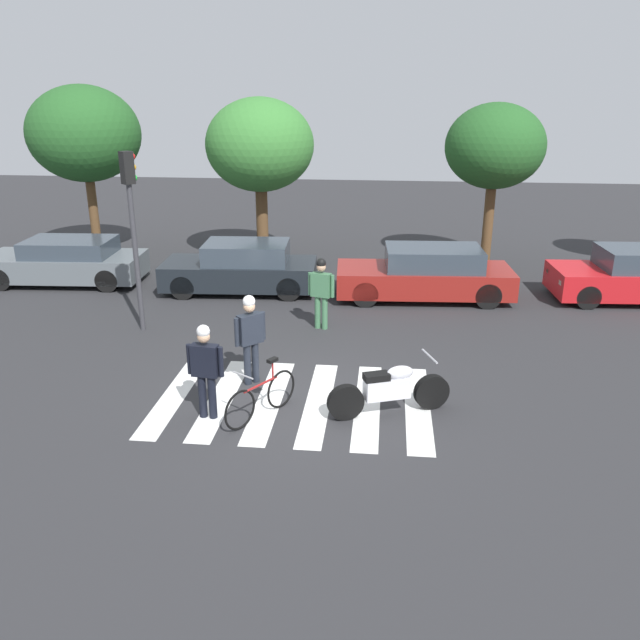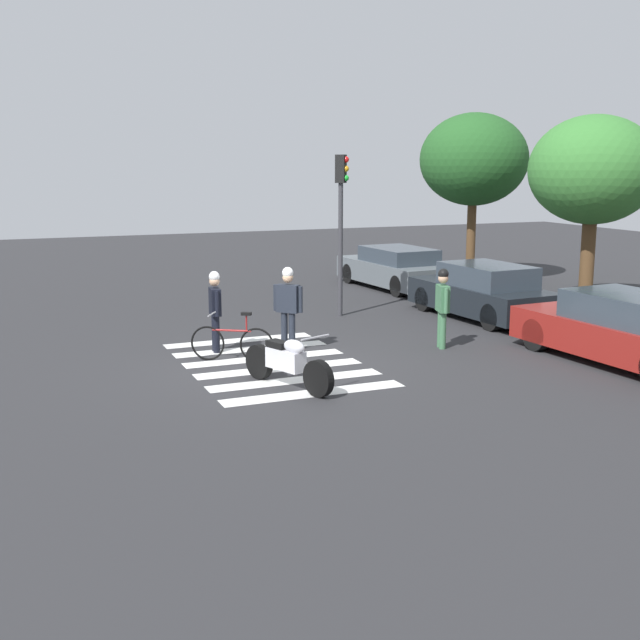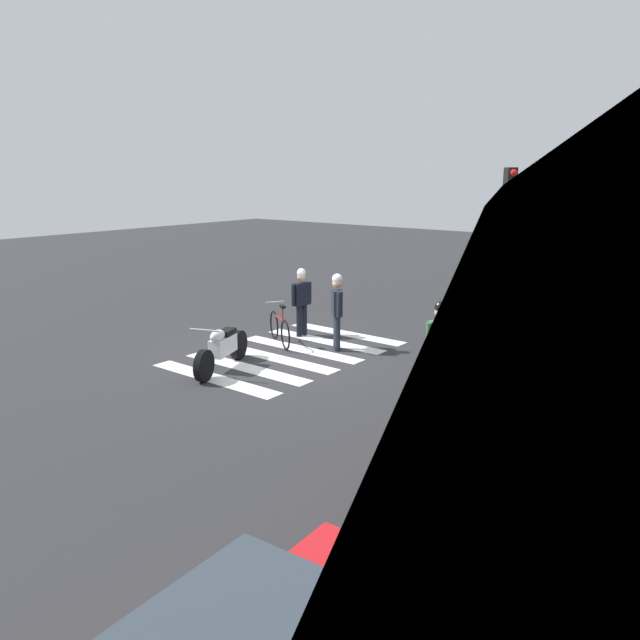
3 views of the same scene
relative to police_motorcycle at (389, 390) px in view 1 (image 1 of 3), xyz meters
The scene contains 15 objects.
ground_plane 1.81m from the police_motorcycle, behind, with size 60.00×60.00×0.00m, color #2B2B2D.
police_motorcycle is the anchor object (origin of this frame).
leaning_bicycle 2.22m from the police_motorcycle, behind, with size 0.97×1.47×1.01m.
officer_on_foot 2.88m from the police_motorcycle, 159.48° to the left, with size 0.51×0.49×1.78m.
officer_by_motorcycle 3.19m from the police_motorcycle, behind, with size 0.65×0.25×1.71m.
pedestrian_bystander 4.45m from the police_motorcycle, 111.46° to the left, with size 0.63×0.32×1.72m.
crosswalk_stripes 1.81m from the police_motorcycle, behind, with size 4.95×3.33×0.01m.
car_grey_coupe 11.79m from the police_motorcycle, 142.94° to the left, with size 4.61×2.09×1.30m.
car_black_suv 7.98m from the police_motorcycle, 121.16° to the left, with size 4.32×2.02×1.40m.
car_maroon_wagon 6.80m from the police_motorcycle, 81.93° to the left, with size 4.76×2.08×1.41m.
car_red_convertible 9.70m from the police_motorcycle, 47.48° to the left, with size 4.40×2.04×1.43m.
traffic_light_pole 7.22m from the police_motorcycle, 148.13° to the left, with size 0.34×0.35×4.11m.
street_tree_near 14.56m from the police_motorcycle, 134.09° to the left, with size 3.53×3.53×5.53m.
street_tree_mid 11.43m from the police_motorcycle, 112.31° to the left, with size 3.37×3.37×5.16m.
street_tree_far 11.07m from the police_motorcycle, 73.56° to the left, with size 2.97×2.97×5.02m.
Camera 1 is at (1.59, -10.44, 5.41)m, focal length 36.06 mm.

